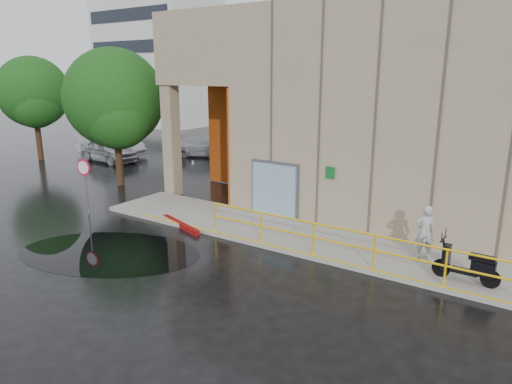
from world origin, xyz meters
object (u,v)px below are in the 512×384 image
Objects in this scene: person at (425,232)px; car_a at (108,150)px; stop_sign at (84,174)px; tree_far at (34,95)px; car_b at (111,145)px; tree_near at (115,102)px; car_c at (206,147)px; scooter at (468,255)px; red_curb at (181,225)px.

person is 21.51m from car_a.
stop_sign is 14.05m from tree_far.
person is 25.41m from tree_far.
car_b is (-9.95, 9.28, -0.90)m from stop_sign.
tree_near is at bearing 138.49° from stop_sign.
car_b is at bearing 100.17° from car_c.
scooter is 24.98m from car_b.
car_a is at bearing 165.66° from scooter.
scooter is 13.91m from stop_sign.
stop_sign is 11.54m from car_a.
red_curb is at bearing -165.40° from car_c.
stop_sign is at bearing -55.65° from tree_near.
red_curb is at bearing -175.00° from scooter.
car_a is (-12.58, 6.89, 0.66)m from red_curb.
car_a is 2.10m from car_b.
scooter is at bearing -100.68° from car_a.
car_a is (-8.43, 7.82, -0.93)m from stop_sign.
car_b is (-22.37, 6.72, -0.19)m from person.
stop_sign is 5.44m from tree_near.
person is 0.35× the size of car_c.
car_b is at bearing -54.74° from person.
car_c is at bearing -69.09° from person.
scooter is 0.26× the size of tree_far.
car_c is 11.27m from tree_far.
car_a reaches higher than scooter.
stop_sign is (-13.80, -1.52, 0.78)m from scooter.
scooter is 21.35m from car_c.
car_a is at bearing 146.16° from tree_near.
red_curb is 17.88m from tree_far.
tree_far is at bearing 133.75° from car_b.
tree_near is (-2.74, 4.00, 2.46)m from stop_sign.
car_a reaches higher than red_curb.
tree_near reaches higher than car_c.
tree_near is (-15.16, 1.45, 3.17)m from person.
stop_sign is at bearing 177.69° from car_c.
person is 0.37× the size of car_a.
tree_far is (-2.63, -3.52, 3.38)m from car_b.
person is 0.72× the size of stop_sign.
car_b reaches higher than car_a.
car_a is at bearing 151.28° from stop_sign.
person is 23.36m from car_b.
red_curb is at bearing -24.07° from tree_near.
person is 1.72m from scooter.
car_b reaches higher than scooter.
person is at bearing 25.75° from stop_sign.
stop_sign is 4.54m from red_curb.
car_b is at bearing 53.22° from tree_far.
scooter is at bearing 3.52° from red_curb.
tree_near is (-6.89, 3.08, 4.05)m from red_curb.
car_c is (-16.82, 10.14, -0.29)m from person.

